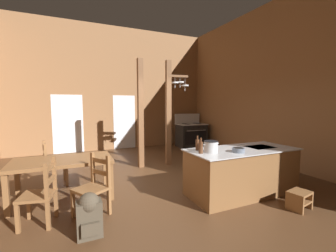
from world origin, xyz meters
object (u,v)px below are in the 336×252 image
object	(u,v)px
ladderback_chair_by_post	(53,165)
kitchen_island	(241,171)
dining_table	(63,164)
bottle_short_on_counter	(197,145)
stove_range	(191,135)
step_stool	(299,199)
ladderback_chair_near_window	(41,194)
mixing_bowl_on_counter	(238,150)
bottle_tall_on_counter	(201,147)
backpack	(89,214)
ladderback_chair_at_table_end	(94,187)
stockpot_on_counter	(211,147)

from	to	relation	value
ladderback_chair_by_post	kitchen_island	bearing A→B (deg)	-31.06
dining_table	bottle_short_on_counter	distance (m)	2.49
stove_range	step_stool	bearing A→B (deg)	-101.69
step_stool	ladderback_chair_near_window	xyz separation A→B (m)	(-3.84, 1.25, 0.27)
ladderback_chair_near_window	mixing_bowl_on_counter	xyz separation A→B (m)	(3.15, -0.54, 0.47)
bottle_tall_on_counter	ladderback_chair_by_post	bearing A→B (deg)	140.12
ladderback_chair_near_window	backpack	xyz separation A→B (m)	(0.60, -0.62, -0.14)
step_stool	ladderback_chair_at_table_end	world-z (taller)	ladderback_chair_at_table_end
backpack	stove_range	bearing A→B (deg)	47.64
backpack	ladderback_chair_near_window	bearing A→B (deg)	134.13
ladderback_chair_near_window	ladderback_chair_by_post	size ratio (longest dim) A/B	1.00
ladderback_chair_by_post	ladderback_chair_at_table_end	world-z (taller)	same
stove_range	dining_table	size ratio (longest dim) A/B	0.77
step_stool	ladderback_chair_at_table_end	size ratio (longest dim) A/B	0.43
ladderback_chair_near_window	bottle_short_on_counter	world-z (taller)	bottle_short_on_counter
stove_range	stockpot_on_counter	world-z (taller)	stove_range
ladderback_chair_at_table_end	bottle_short_on_counter	distance (m)	1.93
dining_table	ladderback_chair_at_table_end	size ratio (longest dim) A/B	1.81
step_stool	stockpot_on_counter	xyz separation A→B (m)	(-1.15, 0.90, 0.81)
ladderback_chair_by_post	dining_table	bearing A→B (deg)	-75.89
stove_range	bottle_tall_on_counter	xyz separation A→B (m)	(-2.48, -4.52, 0.51)
step_stool	ladderback_chair_by_post	bearing A→B (deg)	142.20
dining_table	backpack	world-z (taller)	dining_table
mixing_bowl_on_counter	bottle_short_on_counter	xyz separation A→B (m)	(-0.58, 0.44, 0.07)
stove_range	ladderback_chair_near_window	xyz separation A→B (m)	(-4.96, -4.17, -0.03)
kitchen_island	ladderback_chair_at_table_end	bearing A→B (deg)	173.24
step_stool	mixing_bowl_on_counter	bearing A→B (deg)	134.36
stove_range	backpack	size ratio (longest dim) A/B	2.21
dining_table	mixing_bowl_on_counter	distance (m)	3.18
ladderback_chair_near_window	bottle_tall_on_counter	world-z (taller)	bottle_tall_on_counter
stove_range	ladderback_chair_at_table_end	world-z (taller)	stove_range
ladderback_chair_by_post	backpack	bearing A→B (deg)	-77.06
backpack	bottle_tall_on_counter	bearing A→B (deg)	8.19
ladderback_chair_near_window	mixing_bowl_on_counter	world-z (taller)	mixing_bowl_on_counter
stockpot_on_counter	mixing_bowl_on_counter	size ratio (longest dim) A/B	1.46
stockpot_on_counter	bottle_tall_on_counter	world-z (taller)	bottle_tall_on_counter
stockpot_on_counter	dining_table	bearing A→B (deg)	153.98
ladderback_chair_near_window	ladderback_chair_by_post	bearing A→B (deg)	87.56
kitchen_island	bottle_tall_on_counter	world-z (taller)	bottle_tall_on_counter
stove_range	ladderback_chair_by_post	size ratio (longest dim) A/B	1.39
dining_table	ladderback_chair_near_window	size ratio (longest dim) A/B	1.81
ladderback_chair_by_post	bottle_tall_on_counter	xyz separation A→B (m)	(2.41, -2.02, 0.54)
kitchen_island	mixing_bowl_on_counter	world-z (taller)	mixing_bowl_on_counter
step_stool	backpack	size ratio (longest dim) A/B	0.68
dining_table	bottle_tall_on_counter	size ratio (longest dim) A/B	6.24
ladderback_chair_at_table_end	stove_range	bearing A→B (deg)	44.71
stove_range	ladderback_chair_by_post	distance (m)	5.50
bottle_tall_on_counter	bottle_short_on_counter	world-z (taller)	bottle_tall_on_counter
stove_range	backpack	xyz separation A→B (m)	(-4.37, -4.79, -0.17)
mixing_bowl_on_counter	ladderback_chair_by_post	bearing A→B (deg)	144.25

